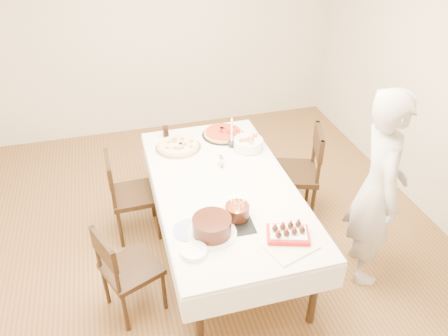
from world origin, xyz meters
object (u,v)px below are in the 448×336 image
object	(u,v)px
birthday_cake	(237,208)
person	(378,190)
chair_right_savory	(293,173)
layer_cake	(212,226)
chair_left_dessert	(131,269)
pizza_pepperoni	(223,133)
strawberry_box	(288,234)
pizza_white	(178,146)
pasta_bowl	(248,144)
taper_candle	(232,132)
cola_glass	(166,131)
dining_table	(224,219)
chair_left_savory	(134,195)

from	to	relation	value
birthday_cake	person	bearing A→B (deg)	-5.14
chair_right_savory	layer_cake	bearing A→B (deg)	-120.01
chair_left_dessert	person	distance (m)	2.02
birthday_cake	pizza_pepperoni	bearing A→B (deg)	79.41
chair_left_dessert	strawberry_box	world-z (taller)	chair_left_dessert
chair_right_savory	pizza_white	bearing A→B (deg)	-178.58
pizza_pepperoni	birthday_cake	bearing A→B (deg)	-100.59
chair_left_dessert	pasta_bowl	bearing A→B (deg)	-165.73
pizza_white	strawberry_box	world-z (taller)	strawberry_box
pizza_white	birthday_cake	bearing A→B (deg)	-77.70
birthday_cake	strawberry_box	bearing A→B (deg)	-47.47
pizza_white	birthday_cake	xyz separation A→B (m)	(0.25, -1.13, 0.07)
taper_candle	cola_glass	size ratio (longest dim) A/B	2.82
dining_table	person	distance (m)	1.33
chair_right_savory	chair_left_dessert	size ratio (longest dim) A/B	1.16
dining_table	chair_left_dessert	size ratio (longest dim) A/B	2.54
chair_left_savory	chair_left_dessert	world-z (taller)	chair_left_savory
person	cola_glass	bearing A→B (deg)	62.38
cola_glass	layer_cake	distance (m)	1.51
pizza_white	layer_cake	bearing A→B (deg)	-89.18
cola_glass	taper_candle	bearing A→B (deg)	-32.35
strawberry_box	dining_table	bearing A→B (deg)	109.82
chair_left_dessert	layer_cake	world-z (taller)	layer_cake
person	taper_candle	size ratio (longest dim) A/B	5.53
taper_candle	pasta_bowl	bearing A→B (deg)	-29.02
chair_left_savory	taper_candle	bearing A→B (deg)	-175.30
chair_left_savory	cola_glass	bearing A→B (deg)	-131.86
taper_candle	birthday_cake	distance (m)	1.06
cola_glass	birthday_cake	size ratio (longest dim) A/B	0.60
chair_left_dessert	pasta_bowl	distance (m)	1.59
chair_left_savory	pizza_white	distance (m)	0.62
cola_glass	strawberry_box	world-z (taller)	cola_glass
cola_glass	layer_cake	bearing A→B (deg)	-86.50
layer_cake	strawberry_box	xyz separation A→B (m)	(0.51, -0.19, -0.03)
dining_table	birthday_cake	world-z (taller)	birthday_cake
person	cola_glass	size ratio (longest dim) A/B	15.63
chair_left_savory	taper_candle	world-z (taller)	taper_candle
pasta_bowl	cola_glass	world-z (taller)	cola_glass
chair_left_savory	layer_cake	xyz separation A→B (m)	(0.49, -1.04, 0.38)
dining_table	strawberry_box	world-z (taller)	strawberry_box
chair_right_savory	person	distance (m)	1.01
taper_candle	strawberry_box	size ratio (longest dim) A/B	1.04
person	strawberry_box	bearing A→B (deg)	122.20
cola_glass	chair_left_dessert	bearing A→B (deg)	-110.56
chair_left_savory	pizza_white	world-z (taller)	chair_left_savory
chair_left_savory	birthday_cake	size ratio (longest dim) A/B	4.82
pizza_white	strawberry_box	bearing A→B (deg)	-69.71
chair_left_savory	strawberry_box	size ratio (longest dim) A/B	2.96
strawberry_box	pizza_white	bearing A→B (deg)	110.29
chair_right_savory	strawberry_box	world-z (taller)	chair_right_savory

